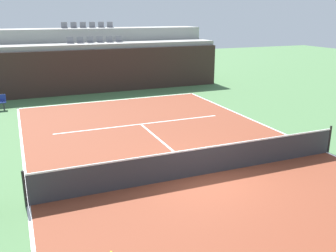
# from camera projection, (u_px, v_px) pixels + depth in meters

# --- Properties ---
(ground_plane) EXTENTS (80.00, 80.00, 0.00)m
(ground_plane) POSITION_uv_depth(u_px,v_px,m) (202.00, 175.00, 12.42)
(ground_plane) COLOR #477042
(court_surface) EXTENTS (11.00, 24.00, 0.01)m
(court_surface) POSITION_uv_depth(u_px,v_px,m) (202.00, 175.00, 12.42)
(court_surface) COLOR brown
(court_surface) RESTS_ON ground_plane
(baseline_far) EXTENTS (11.00, 0.10, 0.00)m
(baseline_far) POSITION_uv_depth(u_px,v_px,m) (112.00, 100.00, 22.99)
(baseline_far) COLOR white
(baseline_far) RESTS_ON court_surface
(sideline_left) EXTENTS (0.10, 24.00, 0.00)m
(sideline_left) POSITION_uv_depth(u_px,v_px,m) (29.00, 206.00, 10.43)
(sideline_left) COLOR white
(sideline_left) RESTS_ON court_surface
(sideline_right) EXTENTS (0.10, 24.00, 0.00)m
(sideline_right) POSITION_uv_depth(u_px,v_px,m) (327.00, 152.00, 14.41)
(sideline_right) COLOR white
(sideline_right) RESTS_ON court_surface
(service_line_far) EXTENTS (8.26, 0.10, 0.00)m
(service_line_far) POSITION_uv_depth(u_px,v_px,m) (141.00, 124.00, 18.08)
(service_line_far) COLOR white
(service_line_far) RESTS_ON court_surface
(centre_service_line) EXTENTS (0.10, 6.40, 0.00)m
(centre_service_line) POSITION_uv_depth(u_px,v_px,m) (166.00, 145.00, 15.25)
(centre_service_line) COLOR white
(centre_service_line) RESTS_ON court_surface
(back_wall) EXTENTS (17.15, 0.30, 2.89)m
(back_wall) POSITION_uv_depth(u_px,v_px,m) (101.00, 71.00, 24.95)
(back_wall) COLOR #33231E
(back_wall) RESTS_ON ground_plane
(stands_tier_lower) EXTENTS (17.15, 2.40, 3.20)m
(stands_tier_lower) POSITION_uv_depth(u_px,v_px,m) (97.00, 66.00, 26.10)
(stands_tier_lower) COLOR #9E9E99
(stands_tier_lower) RESTS_ON ground_plane
(stands_tier_upper) EXTENTS (17.15, 2.40, 4.11)m
(stands_tier_upper) POSITION_uv_depth(u_px,v_px,m) (90.00, 56.00, 28.09)
(stands_tier_upper) COLOR #9E9E99
(stands_tier_upper) RESTS_ON ground_plane
(seating_row_lower) EXTENTS (3.82, 0.44, 0.44)m
(seating_row_lower) POSITION_uv_depth(u_px,v_px,m) (95.00, 41.00, 25.68)
(seating_row_lower) COLOR slate
(seating_row_lower) RESTS_ON stands_tier_lower
(seating_row_upper) EXTENTS (3.82, 0.44, 0.44)m
(seating_row_upper) POSITION_uv_depth(u_px,v_px,m) (88.00, 26.00, 27.53)
(seating_row_upper) COLOR slate
(seating_row_upper) RESTS_ON stands_tier_upper
(tennis_net) EXTENTS (11.08, 0.08, 1.07)m
(tennis_net) POSITION_uv_depth(u_px,v_px,m) (202.00, 161.00, 12.28)
(tennis_net) COLOR black
(tennis_net) RESTS_ON court_surface
(tennis_ball_1) EXTENTS (0.07, 0.07, 0.07)m
(tennis_ball_1) POSITION_uv_depth(u_px,v_px,m) (111.00, 252.00, 8.35)
(tennis_ball_1) COLOR #CCE033
(tennis_ball_1) RESTS_ON court_surface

